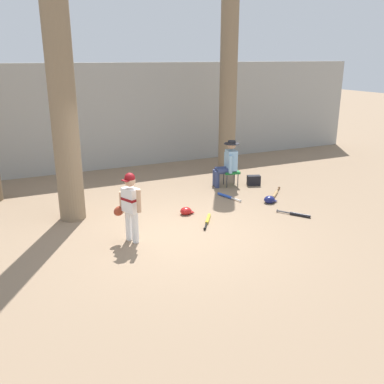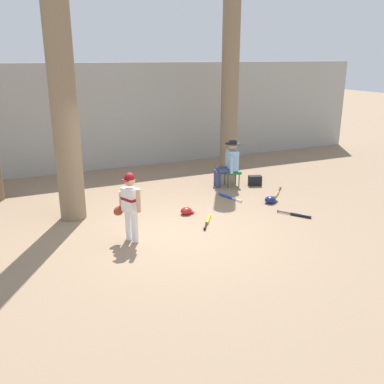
{
  "view_description": "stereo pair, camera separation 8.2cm",
  "coord_description": "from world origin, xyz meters",
  "views": [
    {
      "loc": [
        -2.92,
        -6.95,
        3.26
      ],
      "look_at": [
        0.37,
        0.14,
        0.75
      ],
      "focal_mm": 39.67,
      "sensor_mm": 36.0,
      "label": 1
    },
    {
      "loc": [
        -2.85,
        -6.98,
        3.26
      ],
      "look_at": [
        0.37,
        0.14,
        0.75
      ],
      "focal_mm": 39.67,
      "sensor_mm": 36.0,
      "label": 2
    }
  ],
  "objects": [
    {
      "name": "bat_wood_tan",
      "position": [
        3.14,
        1.19,
        0.03
      ],
      "size": [
        0.62,
        0.61,
        0.07
      ],
      "color": "tan",
      "rests_on": "ground"
    },
    {
      "name": "folding_stool",
      "position": [
        2.52,
        2.34,
        0.36
      ],
      "size": [
        0.48,
        0.48,
        0.41
      ],
      "color": "#196B2D",
      "rests_on": "ground"
    },
    {
      "name": "young_ballplayer",
      "position": [
        -0.9,
        0.05,
        0.74
      ],
      "size": [
        0.47,
        0.55,
        1.31
      ],
      "color": "white",
      "rests_on": "ground"
    },
    {
      "name": "bat_yellow_trainer",
      "position": [
        0.81,
        0.32,
        0.03
      ],
      "size": [
        0.49,
        0.7,
        0.07
      ],
      "color": "yellow",
      "rests_on": "ground"
    },
    {
      "name": "batting_helmet_navy",
      "position": [
        2.65,
        0.75,
        0.08
      ],
      "size": [
        0.31,
        0.24,
        0.18
      ],
      "color": "navy",
      "rests_on": "ground"
    },
    {
      "name": "tree_near_player",
      "position": [
        -1.67,
        1.7,
        2.37
      ],
      "size": [
        0.88,
        0.88,
        5.65
      ],
      "color": "#7F6B51",
      "rests_on": "ground"
    },
    {
      "name": "ground_plane",
      "position": [
        0.0,
        0.0,
        0.0
      ],
      "size": [
        60.0,
        60.0,
        0.0
      ],
      "primitive_type": "plane",
      "color": "#897056"
    },
    {
      "name": "bat_black_composite",
      "position": [
        2.7,
        -0.21,
        0.03
      ],
      "size": [
        0.47,
        0.64,
        0.07
      ],
      "color": "black",
      "rests_on": "ground"
    },
    {
      "name": "bat_blue_youth",
      "position": [
        1.93,
        1.51,
        0.03
      ],
      "size": [
        0.27,
        0.74,
        0.07
      ],
      "color": "#2347AD",
      "rests_on": "ground"
    },
    {
      "name": "concrete_back_wall",
      "position": [
        0.0,
        5.59,
        1.54
      ],
      "size": [
        18.0,
        0.36,
        3.09
      ],
      "primitive_type": "cube",
      "color": "#9E9E99",
      "rests_on": "ground"
    },
    {
      "name": "tree_behind_spectator",
      "position": [
        3.22,
        3.82,
        2.36
      ],
      "size": [
        0.65,
        0.65,
        5.33
      ],
      "color": "#7F6B51",
      "rests_on": "ground"
    },
    {
      "name": "handbag_beside_stool",
      "position": [
        3.1,
        2.12,
        0.13
      ],
      "size": [
        0.38,
        0.28,
        0.26
      ],
      "primitive_type": "cube",
      "rotation": [
        0.0,
        0.0,
        -0.33
      ],
      "color": "black",
      "rests_on": "ground"
    },
    {
      "name": "seated_spectator",
      "position": [
        2.42,
        2.36,
        0.64
      ],
      "size": [
        0.68,
        0.54,
        1.2
      ],
      "color": "navy",
      "rests_on": "ground"
    },
    {
      "name": "batting_helmet_red",
      "position": [
        0.58,
        0.89,
        0.07
      ],
      "size": [
        0.29,
        0.23,
        0.17
      ],
      "color": "#A81919",
      "rests_on": "ground"
    }
  ]
}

